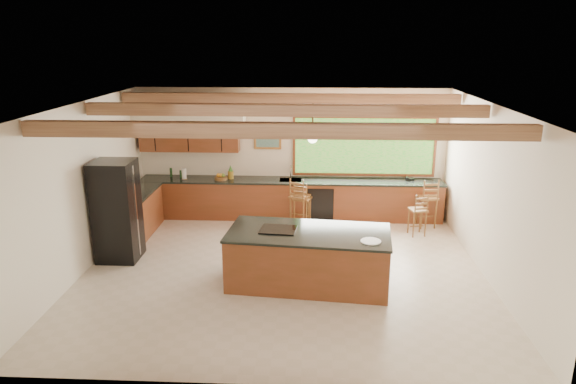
{
  "coord_description": "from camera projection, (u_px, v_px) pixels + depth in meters",
  "views": [
    {
      "loc": [
        0.5,
        -8.57,
        4.07
      ],
      "look_at": [
        0.05,
        0.8,
        1.26
      ],
      "focal_mm": 32.0,
      "sensor_mm": 36.0,
      "label": 1
    }
  ],
  "objects": [
    {
      "name": "island",
      "position": [
        308.0,
        258.0,
        8.77
      ],
      "size": [
        2.84,
        1.55,
        0.97
      ],
      "rotation": [
        0.0,
        0.0,
        -0.1
      ],
      "color": "brown",
      "rests_on": "ground"
    },
    {
      "name": "bar_stool_c",
      "position": [
        428.0,
        199.0,
        11.34
      ],
      "size": [
        0.46,
        0.46,
        1.13
      ],
      "rotation": [
        0.0,
        0.0,
        0.15
      ],
      "color": "brown",
      "rests_on": "ground"
    },
    {
      "name": "bar_stool_b",
      "position": [
        300.0,
        197.0,
        11.48
      ],
      "size": [
        0.51,
        0.51,
        1.11
      ],
      "rotation": [
        0.0,
        0.0,
        -0.36
      ],
      "color": "brown",
      "rests_on": "ground"
    },
    {
      "name": "bar_stool_a",
      "position": [
        302.0,
        200.0,
        11.5
      ],
      "size": [
        0.45,
        0.45,
        1.02
      ],
      "rotation": [
        0.0,
        0.0,
        -0.28
      ],
      "color": "brown",
      "rests_on": "ground"
    },
    {
      "name": "ground",
      "position": [
        283.0,
        270.0,
        9.39
      ],
      "size": [
        7.2,
        7.2,
        0.0
      ],
      "primitive_type": "plane",
      "color": "beige",
      "rests_on": "ground"
    },
    {
      "name": "refrigerator",
      "position": [
        117.0,
        211.0,
        9.64
      ],
      "size": [
        0.76,
        0.73,
        1.92
      ],
      "rotation": [
        0.0,
        0.0,
        0.0
      ],
      "color": "black",
      "rests_on": "ground"
    },
    {
      "name": "room_shell",
      "position": [
        276.0,
        144.0,
        9.39
      ],
      "size": [
        7.27,
        6.54,
        3.02
      ],
      "color": "white",
      "rests_on": "ground"
    },
    {
      "name": "counter_run",
      "position": [
        254.0,
        203.0,
        11.71
      ],
      "size": [
        7.12,
        3.1,
        1.24
      ],
      "color": "brown",
      "rests_on": "ground"
    },
    {
      "name": "bar_stool_d",
      "position": [
        418.0,
        211.0,
        10.88
      ],
      "size": [
        0.41,
        0.41,
        0.95
      ],
      "rotation": [
        0.0,
        0.0,
        0.23
      ],
      "color": "brown",
      "rests_on": "ground"
    }
  ]
}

